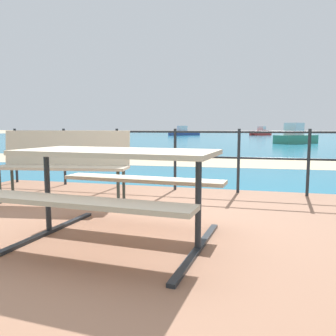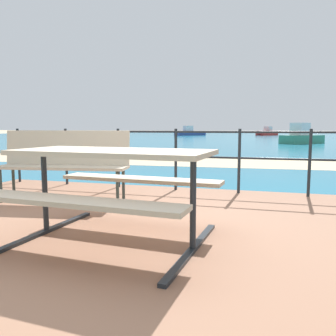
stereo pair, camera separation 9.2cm
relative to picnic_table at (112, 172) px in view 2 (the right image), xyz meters
name	(u,v)px [view 2 (the right image)]	position (x,y,z in m)	size (l,w,h in m)	color
ground_plane	(111,240)	(-0.11, 0.19, -0.67)	(240.00, 240.00, 0.00)	beige
patio_paving	(111,236)	(-0.11, 0.19, -0.64)	(6.40, 5.20, 0.06)	#996B51
sea_water	(255,136)	(-0.11, 40.19, -0.66)	(90.00, 90.00, 0.01)	teal
beach_strip	(219,162)	(-0.11, 7.75, -0.66)	(54.00, 3.03, 0.01)	beige
picnic_table	(112,172)	(0.00, 0.00, 0.00)	(1.76, 1.49, 0.80)	#BCAD93
park_bench	(65,159)	(-1.34, 1.36, -0.04)	(1.78, 0.69, 0.94)	#BCAD93
railing_fence	(176,152)	(-0.11, 2.56, -0.01)	(5.94, 0.04, 0.97)	#1E2328
boat_near	(190,132)	(-8.82, 43.48, -0.26)	(4.01, 4.22, 1.31)	#2D478C
boat_mid	(267,133)	(1.23, 46.03, -0.27)	(2.97, 3.35, 1.22)	red
boat_far	(302,137)	(3.50, 21.48, -0.23)	(3.04, 3.07, 1.35)	#338466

